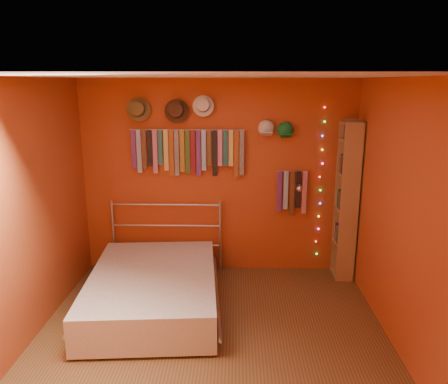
# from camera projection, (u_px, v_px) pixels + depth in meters

# --- Properties ---
(ground) EXTENTS (3.50, 3.50, 0.00)m
(ground) POSITION_uv_depth(u_px,v_px,m) (211.00, 341.00, 4.25)
(ground) COLOR #55361D
(ground) RESTS_ON ground
(back_wall) EXTENTS (3.50, 0.02, 2.50)m
(back_wall) POSITION_uv_depth(u_px,v_px,m) (218.00, 178.00, 5.64)
(back_wall) COLOR #9A3218
(back_wall) RESTS_ON ground
(right_wall) EXTENTS (0.02, 3.50, 2.50)m
(right_wall) POSITION_uv_depth(u_px,v_px,m) (405.00, 221.00, 3.89)
(right_wall) COLOR #9A3218
(right_wall) RESTS_ON ground
(left_wall) EXTENTS (0.02, 3.50, 2.50)m
(left_wall) POSITION_uv_depth(u_px,v_px,m) (19.00, 217.00, 3.99)
(left_wall) COLOR #9A3218
(left_wall) RESTS_ON ground
(ceiling) EXTENTS (3.50, 3.50, 0.02)m
(ceiling) POSITION_uv_depth(u_px,v_px,m) (209.00, 76.00, 3.63)
(ceiling) COLOR white
(ceiling) RESTS_ON back_wall
(tie_rack) EXTENTS (1.45, 0.03, 0.60)m
(tie_rack) POSITION_uv_depth(u_px,v_px,m) (188.00, 150.00, 5.49)
(tie_rack) COLOR #AEAEB3
(tie_rack) RESTS_ON back_wall
(small_tie_rack) EXTENTS (0.40, 0.03, 0.59)m
(small_tie_rack) POSITION_uv_depth(u_px,v_px,m) (292.00, 190.00, 5.58)
(small_tie_rack) COLOR #AEAEB3
(small_tie_rack) RESTS_ON back_wall
(fedora_olive) EXTENTS (0.30, 0.16, 0.30)m
(fedora_olive) POSITION_uv_depth(u_px,v_px,m) (138.00, 109.00, 5.35)
(fedora_olive) COLOR brown
(fedora_olive) RESTS_ON back_wall
(fedora_brown) EXTENTS (0.30, 0.16, 0.30)m
(fedora_brown) POSITION_uv_depth(u_px,v_px,m) (176.00, 111.00, 5.35)
(fedora_brown) COLOR #412717
(fedora_brown) RESTS_ON back_wall
(fedora_white) EXTENTS (0.26, 0.14, 0.26)m
(fedora_white) POSITION_uv_depth(u_px,v_px,m) (203.00, 105.00, 5.33)
(fedora_white) COLOR silver
(fedora_white) RESTS_ON back_wall
(cap_white) EXTENTS (0.19, 0.24, 0.19)m
(cap_white) POSITION_uv_depth(u_px,v_px,m) (266.00, 128.00, 5.41)
(cap_white) COLOR silver
(cap_white) RESTS_ON back_wall
(cap_green) EXTENTS (0.19, 0.24, 0.19)m
(cap_green) POSITION_uv_depth(u_px,v_px,m) (285.00, 130.00, 5.41)
(cap_green) COLOR #197430
(cap_green) RESTS_ON back_wall
(fairy_lights) EXTENTS (0.05, 0.02, 1.95)m
(fairy_lights) POSITION_uv_depth(u_px,v_px,m) (320.00, 184.00, 5.58)
(fairy_lights) COLOR #FF3333
(fairy_lights) RESTS_ON back_wall
(reading_lamp) EXTENTS (0.08, 0.33, 0.10)m
(reading_lamp) POSITION_uv_depth(u_px,v_px,m) (299.00, 188.00, 5.38)
(reading_lamp) COLOR #AEAEB3
(reading_lamp) RESTS_ON back_wall
(bookshelf) EXTENTS (0.25, 0.34, 2.00)m
(bookshelf) POSITION_uv_depth(u_px,v_px,m) (350.00, 201.00, 5.43)
(bookshelf) COLOR olive
(bookshelf) RESTS_ON ground
(bed) EXTENTS (1.60, 2.04, 0.96)m
(bed) POSITION_uv_depth(u_px,v_px,m) (153.00, 289.00, 4.84)
(bed) COLOR #AEAEB3
(bed) RESTS_ON ground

